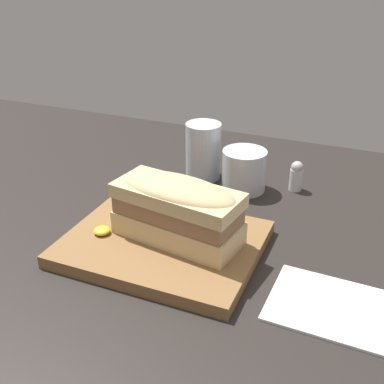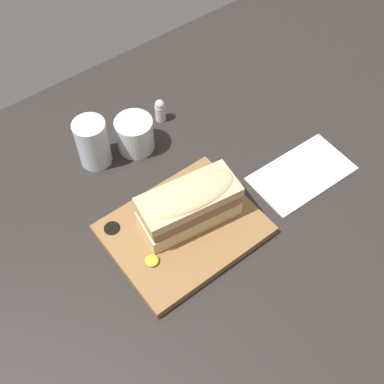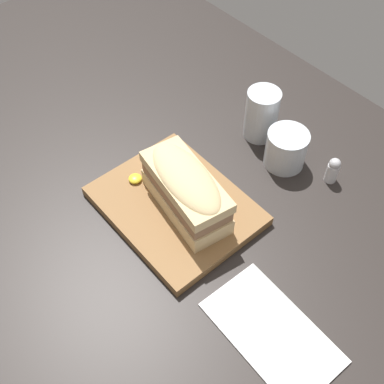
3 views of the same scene
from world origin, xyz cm
name	(u,v)px [view 3 (image 3 of 3)]	position (x,y,z in cm)	size (l,w,h in cm)	color
dining_table	(198,212)	(0.00, 0.00, 1.00)	(180.54, 100.03, 2.00)	#282321
serving_board	(175,205)	(-2.81, -3.07, 2.99)	(28.46, 22.60, 2.03)	olive
sandwich	(186,189)	(-0.72, -2.17, 9.17)	(19.87, 10.83, 9.65)	#DBBC84
mustard_dollop	(135,179)	(-11.81, -5.56, 4.49)	(2.55, 2.55, 1.02)	yellow
water_glass	(261,117)	(-6.68, 23.06, 6.79)	(6.85, 6.85, 11.04)	silver
wine_glass	(286,150)	(2.30, 21.01, 5.51)	(8.21, 8.21, 7.71)	silver
napkin	(272,332)	(25.75, -6.96, 2.20)	(21.94, 12.84, 0.40)	white
salt_shaker	(333,170)	(11.42, 24.52, 4.92)	(2.42, 2.42, 5.75)	white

